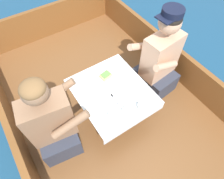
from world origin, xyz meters
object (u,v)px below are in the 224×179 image
Objects in this scene: coffee_cup_starboard at (100,96)px; coffee_cup_port at (141,106)px; sandwich at (106,76)px; person_port at (53,124)px; person_starboard at (159,61)px.

coffee_cup_port is at bearing -50.42° from coffee_cup_starboard.
coffee_cup_port is 0.84× the size of coffee_cup_starboard.
sandwich is 1.19× the size of coffee_cup_starboard.
coffee_cup_port is 0.41m from coffee_cup_starboard.
coffee_cup_starboard is at bearing 8.74° from person_port.
coffee_cup_port is (0.76, -0.31, 0.04)m from person_port.
person_starboard is at bearing 33.14° from coffee_cup_port.
sandwich is 1.41× the size of coffee_cup_port.
coffee_cup_starboard is (-0.26, 0.31, -0.00)m from coffee_cup_port.
coffee_cup_port is at bearing 27.60° from person_starboard.
person_port reaches higher than sandwich.
sandwich is at bearing 44.39° from coffee_cup_starboard.
person_starboard is 0.62m from sandwich.
person_starboard is 12.16× the size of coffee_cup_port.
person_port is at bearing -179.72° from coffee_cup_starboard.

